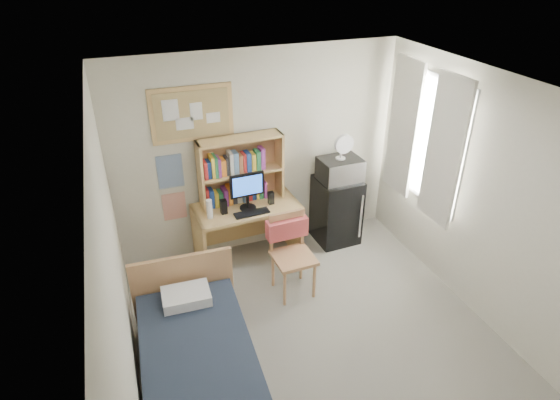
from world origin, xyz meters
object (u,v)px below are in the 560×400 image
object	(u,v)px
speaker_left	(224,207)
bed	(201,380)
desk_chair	(294,257)
speaker_right	(271,198)
mini_fridge	(336,210)
monitor	(247,192)
bulletin_board	(192,114)
desk	(247,233)
desk_fan	(341,147)
microwave	(340,169)

from	to	relation	value
speaker_left	bed	bearing A→B (deg)	-113.33
desk_chair	speaker_right	world-z (taller)	desk_chair
mini_fridge	monitor	size ratio (longest dim) A/B	2.08
bulletin_board	monitor	xyz separation A→B (m)	(0.50, -0.38, -0.90)
bed	speaker_left	bearing A→B (deg)	71.72
desk	desk_fan	distance (m)	1.59
bulletin_board	bed	xyz separation A→B (m)	(-0.50, -2.23, -1.65)
speaker_left	mini_fridge	bearing A→B (deg)	2.08
desk	bed	bearing A→B (deg)	-120.04
bulletin_board	microwave	distance (m)	1.98
desk	microwave	distance (m)	1.43
bed	microwave	xyz separation A→B (m)	(2.26, 1.94, 0.79)
monitor	speaker_right	xyz separation A→B (m)	(0.30, 0.01, -0.14)
speaker_right	microwave	bearing A→B (deg)	2.19
microwave	desk	bearing A→B (deg)	179.06
monitor	speaker_left	distance (m)	0.33
desk	speaker_left	world-z (taller)	speaker_left
bed	speaker_right	size ratio (longest dim) A/B	12.46
speaker_right	desk_fan	xyz separation A→B (m)	(0.96, 0.08, 0.49)
speaker_right	desk	bearing A→B (deg)	168.69
bed	desk_fan	size ratio (longest dim) A/B	6.46
monitor	speaker_right	distance (m)	0.33
bulletin_board	mini_fridge	world-z (taller)	bulletin_board
speaker_left	microwave	xyz separation A→B (m)	(1.56, 0.10, 0.18)
mini_fridge	microwave	size ratio (longest dim) A/B	1.78
desk	desk_chair	bearing A→B (deg)	-70.81
mini_fridge	microwave	xyz separation A→B (m)	(0.00, -0.02, 0.61)
mini_fridge	desk_fan	xyz separation A→B (m)	(0.00, -0.02, 0.91)
speaker_left	microwave	world-z (taller)	microwave
microwave	desk_fan	size ratio (longest dim) A/B	1.68
mini_fridge	speaker_right	bearing A→B (deg)	-176.51
mini_fridge	microwave	world-z (taller)	microwave
bed	mini_fridge	bearing A→B (deg)	43.55
desk_chair	mini_fridge	bearing A→B (deg)	39.72
bulletin_board	microwave	bearing A→B (deg)	-9.46
desk	mini_fridge	bearing A→B (deg)	-0.15
desk	speaker_right	xyz separation A→B (m)	(0.30, -0.05, 0.48)
desk	bed	distance (m)	2.16
speaker_left	microwave	distance (m)	1.57
bulletin_board	speaker_left	world-z (taller)	bulletin_board
bulletin_board	microwave	size ratio (longest dim) A/B	1.82
desk_chair	monitor	xyz separation A→B (m)	(-0.31, 0.73, 0.52)
mini_fridge	speaker_left	size ratio (longest dim) A/B	5.18
bulletin_board	microwave	world-z (taller)	bulletin_board
bulletin_board	desk_chair	xyz separation A→B (m)	(0.81, -1.11, -1.43)
desk	microwave	world-z (taller)	microwave
desk	speaker_right	bearing A→B (deg)	-11.31
desk	desk_fan	world-z (taller)	desk_fan
mini_fridge	speaker_left	distance (m)	1.62
desk_chair	mini_fridge	distance (m)	1.27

